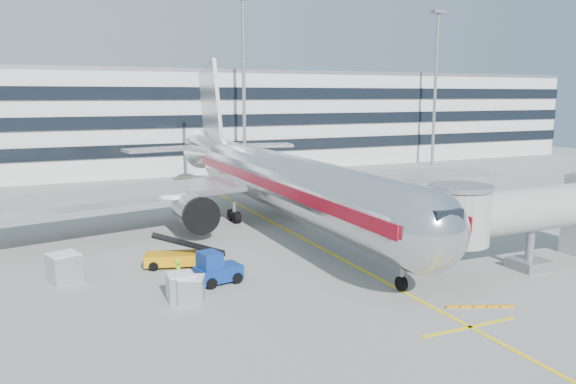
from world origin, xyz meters
name	(u,v)px	position (x,y,z in m)	size (l,w,h in m)	color
ground	(337,257)	(0.00, 0.00, 0.00)	(180.00, 180.00, 0.00)	gray
lead_in_line	(283,228)	(0.00, 10.00, 0.01)	(0.25, 70.00, 0.01)	yellow
stop_bar	(470,327)	(0.00, -14.00, 0.01)	(6.00, 0.25, 0.01)	yellow
main_jet	(275,179)	(0.00, 11.72, 4.23)	(50.95, 48.70, 16.06)	silver
jet_bridge	(550,212)	(12.18, -8.00, 3.87)	(17.80, 4.50, 7.00)	silver
terminal	(165,119)	(0.00, 57.95, 7.80)	(150.00, 24.25, 15.60)	silver
light_mast_centre	(244,73)	(8.00, 42.00, 14.88)	(2.40, 1.20, 25.45)	gray
light_mast_east	(436,76)	(42.00, 42.00, 14.88)	(2.40, 1.20, 25.45)	gray
belt_loader	(180,257)	(-11.13, 2.38, 0.68)	(5.11, 2.95, 2.39)	orange
baggage_tug	(216,269)	(-9.91, -2.09, 0.92)	(3.07, 2.25, 2.12)	navy
cargo_container_left	(181,287)	(-12.62, -4.10, 0.80)	(1.57, 1.57, 1.59)	#ACAFB4
cargo_container_right	(64,268)	(-18.61, 2.13, 0.94)	(2.22, 2.22, 1.87)	#ACAFB4
cargo_container_front	(192,290)	(-12.13, -4.64, 0.75)	(1.83, 1.83, 1.49)	#ACAFB4
ramp_worker	(179,275)	(-12.30, -2.26, 0.96)	(0.70, 0.46, 1.91)	#84DD17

